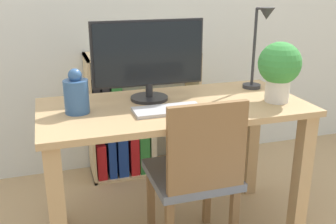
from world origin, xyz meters
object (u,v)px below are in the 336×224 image
at_px(keyboard, 168,110).
at_px(desk_lamp, 260,41).
at_px(vase, 76,94).
at_px(chair, 196,173).
at_px(potted_plant, 279,67).
at_px(monitor, 149,57).
at_px(bookshelf, 128,127).

distance_m(keyboard, desk_lamp, 0.66).
bearing_deg(vase, chair, -23.02).
bearing_deg(potted_plant, monitor, 159.57).
height_order(monitor, potted_plant, monitor).
bearing_deg(chair, potted_plant, 21.03).
height_order(keyboard, vase, vase).
distance_m(monitor, vase, 0.40).
distance_m(potted_plant, chair, 0.66).
bearing_deg(potted_plant, keyboard, 178.70).
relative_size(monitor, chair, 0.68).
xyz_separation_m(keyboard, bookshelf, (-0.02, 0.86, -0.40)).
distance_m(monitor, keyboard, 0.30).
bearing_deg(keyboard, potted_plant, -1.30).
relative_size(vase, potted_plant, 0.69).
distance_m(desk_lamp, potted_plant, 0.23).
bearing_deg(chair, keyboard, 144.62).
bearing_deg(keyboard, desk_lamp, 19.04).
xyz_separation_m(vase, chair, (0.51, -0.21, -0.37)).
bearing_deg(bookshelf, vase, -117.10).
xyz_separation_m(monitor, vase, (-0.37, -0.10, -0.13)).
xyz_separation_m(desk_lamp, potted_plant, (-0.01, -0.21, -0.10)).
relative_size(desk_lamp, chair, 0.54).
relative_size(keyboard, desk_lamp, 0.72).
xyz_separation_m(keyboard, vase, (-0.40, 0.11, 0.08)).
height_order(potted_plant, bookshelf, potted_plant).
bearing_deg(bookshelf, potted_plant, -56.37).
distance_m(keyboard, potted_plant, 0.59).
relative_size(vase, chair, 0.25).
xyz_separation_m(vase, bookshelf, (0.39, 0.75, -0.48)).
height_order(desk_lamp, chair, desk_lamp).
distance_m(vase, bookshelf, 0.97).
xyz_separation_m(monitor, desk_lamp, (0.61, -0.01, 0.05)).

